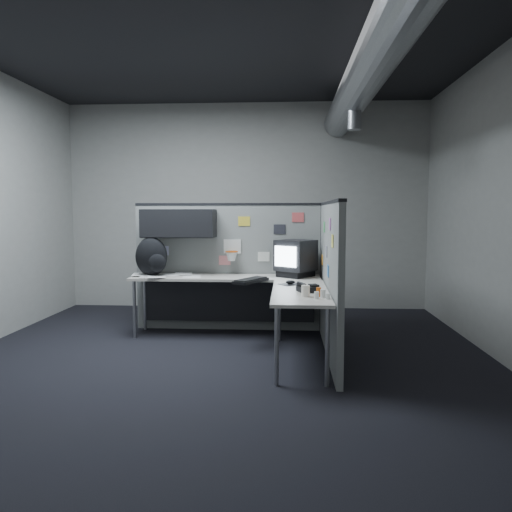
# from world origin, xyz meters

# --- Properties ---
(room) EXTENTS (5.62, 5.62, 3.22)m
(room) POSITION_xyz_m (0.56, 0.00, 2.10)
(room) COLOR black
(room) RESTS_ON ground
(partition_back) EXTENTS (2.44, 0.42, 1.63)m
(partition_back) POSITION_xyz_m (-0.25, 1.23, 1.00)
(partition_back) COLOR slate
(partition_back) RESTS_ON ground
(partition_right) EXTENTS (0.07, 2.23, 1.63)m
(partition_right) POSITION_xyz_m (1.10, 0.22, 0.82)
(partition_right) COLOR slate
(partition_right) RESTS_ON ground
(desk) EXTENTS (2.31, 2.11, 0.73)m
(desk) POSITION_xyz_m (0.15, 0.70, 0.61)
(desk) COLOR beige
(desk) RESTS_ON ground
(monitor) EXTENTS (0.55, 0.55, 0.45)m
(monitor) POSITION_xyz_m (0.75, 1.02, 0.96)
(monitor) COLOR black
(monitor) RESTS_ON desk
(keyboard) EXTENTS (0.40, 0.52, 0.04)m
(keyboard) POSITION_xyz_m (0.24, 0.50, 0.75)
(keyboard) COLOR black
(keyboard) RESTS_ON desk
(mouse) EXTENTS (0.28, 0.27, 0.05)m
(mouse) POSITION_xyz_m (0.68, 0.35, 0.75)
(mouse) COLOR black
(mouse) RESTS_ON desk
(phone) EXTENTS (0.24, 0.25, 0.10)m
(phone) POSITION_xyz_m (0.85, -0.13, 0.77)
(phone) COLOR black
(phone) RESTS_ON desk
(bottles) EXTENTS (0.14, 0.17, 0.09)m
(bottles) POSITION_xyz_m (0.96, -0.48, 0.77)
(bottles) COLOR silver
(bottles) RESTS_ON desk
(cup) EXTENTS (0.08, 0.08, 0.11)m
(cup) POSITION_xyz_m (0.82, -0.42, 0.78)
(cup) COLOR white
(cup) RESTS_ON desk
(papers) EXTENTS (0.91, 0.63, 0.02)m
(papers) POSITION_xyz_m (-0.85, 0.98, 0.74)
(papers) COLOR white
(papers) RESTS_ON desk
(backpack) EXTENTS (0.47, 0.42, 0.48)m
(backpack) POSITION_xyz_m (-1.01, 0.95, 0.96)
(backpack) COLOR black
(backpack) RESTS_ON desk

